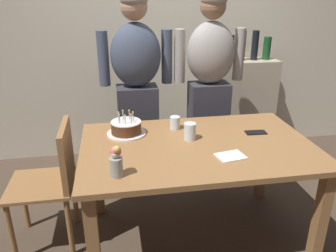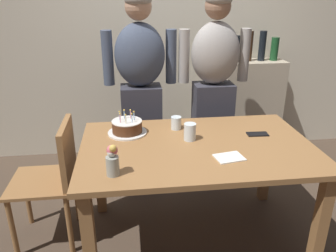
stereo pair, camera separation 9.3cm
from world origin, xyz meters
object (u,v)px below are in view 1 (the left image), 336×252
water_glass_near (175,123)px  person_man_bearded (137,92)px  birthday_cake (126,128)px  cell_phone (256,132)px  flower_vase (116,161)px  person_woman_cardigan (209,88)px  napkin_stack (231,156)px  water_glass_far (190,131)px  dining_chair (54,176)px

water_glass_near → person_man_bearded: size_ratio=0.06×
birthday_cake → cell_phone: 0.90m
water_glass_near → flower_vase: flower_vase is taller
person_man_bearded → person_woman_cardigan: (0.63, 0.00, 0.00)m
water_glass_near → napkin_stack: water_glass_near is taller
water_glass_near → water_glass_far: (0.06, -0.20, 0.01)m
water_glass_near → flower_vase: size_ratio=0.50×
water_glass_near → cell_phone: water_glass_near is taller
napkin_stack → person_woman_cardigan: 1.04m
water_glass_far → person_woman_cardigan: (0.34, 0.74, 0.08)m
cell_phone → birthday_cake: bearing=174.1°
birthday_cake → water_glass_near: size_ratio=2.93×
napkin_stack → flower_vase: bearing=-170.8°
birthday_cake → flower_vase: bearing=-98.3°
water_glass_far → person_man_bearded: 0.79m
person_woman_cardigan → dining_chair: (-1.25, -0.68, -0.36)m
water_glass_far → flower_vase: bearing=-141.1°
birthday_cake → person_man_bearded: (0.13, 0.58, 0.09)m
napkin_stack → person_woman_cardigan: (0.16, 1.02, 0.13)m
cell_phone → dining_chair: bearing=-178.5°
birthday_cake → person_woman_cardigan: 0.95m
water_glass_far → flower_vase: 0.63m
cell_phone → napkin_stack: (-0.30, -0.32, 0.00)m
person_woman_cardigan → napkin_stack: bearing=81.2°
dining_chair → water_glass_far: bearing=86.7°
dining_chair → cell_phone: bearing=89.0°
water_glass_near → dining_chair: dining_chair is taller
person_woman_cardigan → dining_chair: person_woman_cardigan is taller
water_glass_far → person_woman_cardigan: person_woman_cardigan is taller
flower_vase → water_glass_far: bearing=38.9°
napkin_stack → water_glass_far: bearing=122.7°
birthday_cake → water_glass_near: birthday_cake is taller
birthday_cake → person_woman_cardigan: size_ratio=0.16×
napkin_stack → cell_phone: bearing=46.8°
napkin_stack → flower_vase: size_ratio=0.89×
person_man_bearded → birthday_cake: bearing=77.7°
water_glass_far → flower_vase: size_ratio=0.62×
dining_chair → person_man_bearded: bearing=137.6°
birthday_cake → napkin_stack: 0.75m
flower_vase → dining_chair: (-0.42, 0.45, -0.31)m
cell_phone → person_man_bearded: (-0.77, 0.71, 0.13)m
water_glass_near → cell_phone: 0.57m
water_glass_far → cell_phone: (0.48, 0.03, -0.05)m
dining_chair → person_woman_cardigan: bearing=118.6°
birthday_cake → dining_chair: size_ratio=0.31×
napkin_stack → water_glass_near: bearing=116.9°
water_glass_far → dining_chair: (-0.91, 0.05, -0.28)m
cell_phone → person_man_bearded: size_ratio=0.09×
water_glass_far → cell_phone: bearing=3.2°
cell_phone → person_woman_cardigan: size_ratio=0.09×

